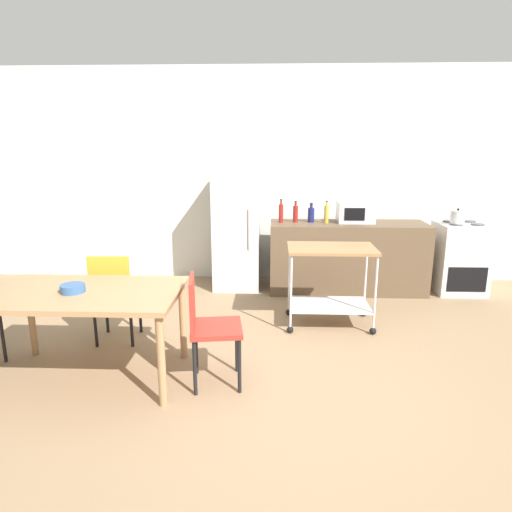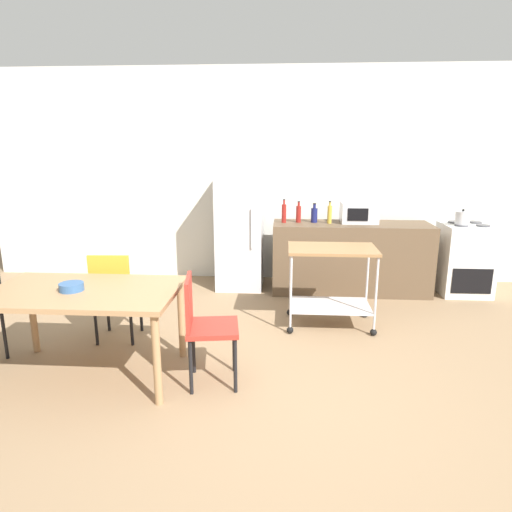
# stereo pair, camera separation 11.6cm
# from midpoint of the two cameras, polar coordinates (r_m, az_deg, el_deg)

# --- Properties ---
(ground_plane) EXTENTS (12.00, 12.00, 0.00)m
(ground_plane) POSITION_cam_midpoint_polar(r_m,az_deg,el_deg) (3.63, 3.48, -17.13)
(ground_plane) COLOR #8C7051
(back_wall) EXTENTS (8.40, 0.12, 2.90)m
(back_wall) POSITION_cam_midpoint_polar(r_m,az_deg,el_deg) (6.32, 3.93, 10.09)
(back_wall) COLOR silver
(back_wall) RESTS_ON ground_plane
(kitchen_counter) EXTENTS (2.00, 0.64, 0.90)m
(kitchen_counter) POSITION_cam_midpoint_polar(r_m,az_deg,el_deg) (5.95, 12.46, -0.21)
(kitchen_counter) COLOR brown
(kitchen_counter) RESTS_ON ground_plane
(dining_table) EXTENTS (1.50, 0.90, 0.75)m
(dining_table) POSITION_cam_midpoint_polar(r_m,az_deg,el_deg) (3.85, -20.23, -5.15)
(dining_table) COLOR #A37A51
(dining_table) RESTS_ON ground_plane
(chair_red) EXTENTS (0.45, 0.45, 0.89)m
(chair_red) POSITION_cam_midpoint_polar(r_m,az_deg,el_deg) (3.57, -5.66, -8.42)
(chair_red) COLOR #B72D23
(chair_red) RESTS_ON ground_plane
(chair_mustard) EXTENTS (0.42, 0.42, 0.89)m
(chair_mustard) POSITION_cam_midpoint_polar(r_m,az_deg,el_deg) (4.50, -16.85, -4.20)
(chair_mustard) COLOR gold
(chair_mustard) RESTS_ON ground_plane
(stove_oven) EXTENTS (0.60, 0.61, 0.92)m
(stove_oven) POSITION_cam_midpoint_polar(r_m,az_deg,el_deg) (6.35, 25.47, -0.35)
(stove_oven) COLOR white
(stove_oven) RESTS_ON ground_plane
(refrigerator) EXTENTS (0.60, 0.63, 1.55)m
(refrigerator) POSITION_cam_midpoint_polar(r_m,az_deg,el_deg) (5.94, -1.50, 3.30)
(refrigerator) COLOR silver
(refrigerator) RESTS_ON ground_plane
(kitchen_cart) EXTENTS (0.91, 0.57, 0.85)m
(kitchen_cart) POSITION_cam_midpoint_polar(r_m,az_deg,el_deg) (4.74, 10.26, -2.21)
(kitchen_cart) COLOR olive
(kitchen_cart) RESTS_ON ground_plane
(bottle_wine) EXTENTS (0.06, 0.06, 0.30)m
(bottle_wine) POSITION_cam_midpoint_polar(r_m,az_deg,el_deg) (5.78, 4.16, 5.49)
(bottle_wine) COLOR maroon
(bottle_wine) RESTS_ON kitchen_counter
(bottle_vinegar) EXTENTS (0.06, 0.06, 0.27)m
(bottle_vinegar) POSITION_cam_midpoint_polar(r_m,az_deg,el_deg) (5.82, 6.01, 5.39)
(bottle_vinegar) COLOR maroon
(bottle_vinegar) RESTS_ON kitchen_counter
(bottle_hot_sauce) EXTENTS (0.08, 0.08, 0.25)m
(bottle_hot_sauce) POSITION_cam_midpoint_polar(r_m,az_deg,el_deg) (5.85, 7.99, 5.24)
(bottle_hot_sauce) COLOR navy
(bottle_hot_sauce) RESTS_ON kitchen_counter
(bottle_soda) EXTENTS (0.06, 0.06, 0.28)m
(bottle_soda) POSITION_cam_midpoint_polar(r_m,az_deg,el_deg) (5.80, 9.92, 5.29)
(bottle_soda) COLOR gold
(bottle_soda) RESTS_ON kitchen_counter
(microwave) EXTENTS (0.46, 0.35, 0.26)m
(microwave) POSITION_cam_midpoint_polar(r_m,az_deg,el_deg) (5.92, 13.53, 5.39)
(microwave) COLOR silver
(microwave) RESTS_ON kitchen_counter
(fruit_bowl) EXTENTS (0.19, 0.19, 0.06)m
(fruit_bowl) POSITION_cam_midpoint_polar(r_m,az_deg,el_deg) (3.82, -21.63, -3.67)
(fruit_bowl) COLOR #33598C
(fruit_bowl) RESTS_ON dining_table
(kettle) EXTENTS (0.24, 0.17, 0.19)m
(kettle) POSITION_cam_midpoint_polar(r_m,az_deg,el_deg) (6.12, 25.30, 4.42)
(kettle) COLOR silver
(kettle) RESTS_ON stove_oven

